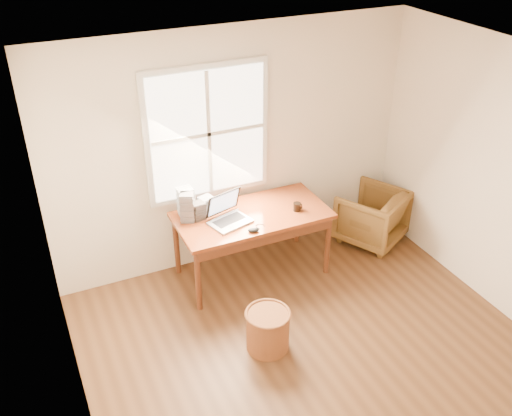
{
  "coord_description": "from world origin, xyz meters",
  "views": [
    {
      "loc": [
        -2.1,
        -2.83,
        3.81
      ],
      "look_at": [
        -0.02,
        1.65,
        0.9
      ],
      "focal_mm": 40.0,
      "sensor_mm": 36.0,
      "label": 1
    }
  ],
  "objects_px": {
    "desk": "(252,215)",
    "cd_stack_a": "(186,202)",
    "wicker_stool": "(268,330)",
    "armchair": "(372,216)",
    "laptop": "(230,211)",
    "coffee_mug": "(297,207)"
  },
  "relations": [
    {
      "from": "desk",
      "to": "cd_stack_a",
      "type": "distance_m",
      "value": 0.7
    },
    {
      "from": "wicker_stool",
      "to": "armchair",
      "type": "bearing_deg",
      "value": 30.37
    },
    {
      "from": "desk",
      "to": "armchair",
      "type": "xyz_separation_m",
      "value": [
        1.55,
        0.0,
        -0.41
      ]
    },
    {
      "from": "armchair",
      "to": "cd_stack_a",
      "type": "relative_size",
      "value": 2.29
    },
    {
      "from": "armchair",
      "to": "wicker_stool",
      "type": "bearing_deg",
      "value": 2.2
    },
    {
      "from": "desk",
      "to": "armchair",
      "type": "relative_size",
      "value": 2.26
    },
    {
      "from": "wicker_stool",
      "to": "laptop",
      "type": "distance_m",
      "value": 1.25
    },
    {
      "from": "armchair",
      "to": "cd_stack_a",
      "type": "xyz_separation_m",
      "value": [
        -2.17,
        0.27,
        0.58
      ]
    },
    {
      "from": "armchair",
      "to": "laptop",
      "type": "bearing_deg",
      "value": -25.74
    },
    {
      "from": "desk",
      "to": "coffee_mug",
      "type": "xyz_separation_m",
      "value": [
        0.46,
        -0.14,
        0.07
      ]
    },
    {
      "from": "desk",
      "to": "laptop",
      "type": "bearing_deg",
      "value": -164.31
    },
    {
      "from": "wicker_stool",
      "to": "coffee_mug",
      "type": "xyz_separation_m",
      "value": [
        0.81,
        0.97,
        0.6
      ]
    },
    {
      "from": "armchair",
      "to": "cd_stack_a",
      "type": "distance_m",
      "value": 2.27
    },
    {
      "from": "coffee_mug",
      "to": "wicker_stool",
      "type": "bearing_deg",
      "value": -144.27
    },
    {
      "from": "wicker_stool",
      "to": "cd_stack_a",
      "type": "distance_m",
      "value": 1.57
    },
    {
      "from": "desk",
      "to": "wicker_stool",
      "type": "relative_size",
      "value": 4.05
    },
    {
      "from": "armchair",
      "to": "laptop",
      "type": "height_order",
      "value": "laptop"
    },
    {
      "from": "cd_stack_a",
      "to": "coffee_mug",
      "type": "bearing_deg",
      "value": -20.58
    },
    {
      "from": "desk",
      "to": "armchair",
      "type": "bearing_deg",
      "value": 0.0
    },
    {
      "from": "coffee_mug",
      "to": "cd_stack_a",
      "type": "height_order",
      "value": "cd_stack_a"
    },
    {
      "from": "laptop",
      "to": "cd_stack_a",
      "type": "relative_size",
      "value": 1.29
    },
    {
      "from": "wicker_stool",
      "to": "desk",
      "type": "bearing_deg",
      "value": 72.53
    }
  ]
}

